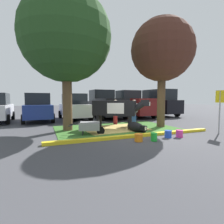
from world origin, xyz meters
TOP-DOWN VIEW (x-y plane):
  - ground_plane at (0.00, 0.00)m, footprint 80.00×80.00m
  - grass_island at (-0.51, 1.78)m, footprint 6.43×4.16m
  - curb_yellow at (-0.51, -0.45)m, footprint 7.63×0.24m
  - hay_bedding at (-0.73, 1.71)m, footprint 3.41×2.69m
  - shade_tree_left at (-3.08, 2.23)m, footprint 4.49×4.49m
  - shade_tree_right at (2.06, 1.39)m, footprint 3.51×3.51m
  - cow_holstein at (-0.55, 1.84)m, footprint 2.75×2.15m
  - calf_lying at (-0.03, 0.63)m, footprint 0.67×1.33m
  - person_handler at (0.00, 3.25)m, footprint 0.42×0.39m
  - person_visitor_near at (0.78, 2.27)m, footprint 0.34×0.50m
  - wheelbarrow at (-2.29, 0.75)m, footprint 1.61×0.92m
  - parking_sign at (3.32, -1.24)m, footprint 0.06×0.44m
  - bucket_orange at (-0.90, -1.14)m, footprint 0.33×0.33m
  - bucket_green at (-0.33, -1.31)m, footprint 0.26×0.26m
  - bucket_blue at (0.58, -1.03)m, footprint 0.31×0.31m
  - bucket_pink at (1.07, -1.15)m, footprint 0.31×0.31m
  - sedan_blue at (-4.57, 6.94)m, footprint 2.13×4.46m
  - sedan_silver at (-1.95, 6.95)m, footprint 2.13×4.46m
  - pickup_truck_black at (0.76, 7.33)m, footprint 2.36×5.46m
  - pickup_truck_maroon at (3.38, 7.20)m, footprint 2.36×5.46m
  - suv_black at (6.22, 7.17)m, footprint 2.24×4.66m

SIDE VIEW (x-z plane):
  - ground_plane at x=0.00m, z-range 0.00..0.00m
  - grass_island at x=-0.51m, z-range 0.00..0.02m
  - hay_bedding at x=-0.73m, z-range 0.01..0.04m
  - curb_yellow at x=-0.51m, z-range 0.00..0.12m
  - bucket_orange at x=-0.90m, z-range 0.01..0.30m
  - bucket_blue at x=0.58m, z-range 0.01..0.31m
  - bucket_pink at x=1.07m, z-range 0.01..0.32m
  - bucket_green at x=-0.33m, z-range 0.01..0.33m
  - calf_lying at x=-0.03m, z-range 0.00..0.48m
  - wheelbarrow at x=-2.29m, z-range 0.07..0.70m
  - person_visitor_near at x=0.78m, z-range 0.05..1.62m
  - person_handler at x=0.00m, z-range 0.05..1.62m
  - sedan_blue at x=-4.57m, z-range -0.03..1.99m
  - sedan_silver at x=-1.95m, z-range -0.03..1.99m
  - cow_holstein at x=-0.55m, z-range 0.33..1.89m
  - pickup_truck_black at x=0.76m, z-range -0.10..2.32m
  - pickup_truck_maroon at x=3.38m, z-range -0.10..2.32m
  - suv_black at x=6.22m, z-range 0.01..2.53m
  - parking_sign at x=3.32m, z-range 0.41..2.42m
  - shade_tree_right at x=2.06m, z-range 1.27..7.38m
  - shade_tree_left at x=-3.08m, z-range 1.20..8.14m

